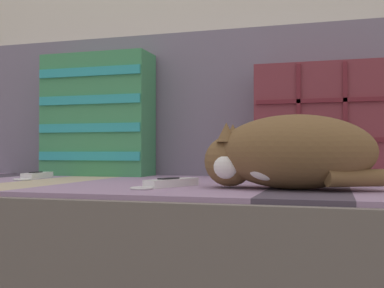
{
  "coord_description": "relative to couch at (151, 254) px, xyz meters",
  "views": [
    {
      "loc": [
        0.48,
        -1.14,
        0.48
      ],
      "look_at": [
        0.14,
        0.02,
        0.5
      ],
      "focal_mm": 45.0,
      "sensor_mm": 36.0,
      "label": 1
    }
  ],
  "objects": [
    {
      "name": "throw_pillow_striped",
      "position": [
        -0.29,
        0.24,
        0.41
      ],
      "size": [
        0.37,
        0.14,
        0.41
      ],
      "color": "#3D8956",
      "rests_on": "couch"
    },
    {
      "name": "game_remote_near",
      "position": [
        -0.37,
        0.01,
        0.21
      ],
      "size": [
        0.07,
        0.19,
        0.02
      ],
      "color": "white",
      "rests_on": "couch"
    },
    {
      "name": "throw_pillow_quilted",
      "position": [
        0.45,
        0.24,
        0.37
      ],
      "size": [
        0.39,
        0.14,
        0.34
      ],
      "color": "brown",
      "rests_on": "couch"
    },
    {
      "name": "sofa_backrest",
      "position": [
        0.0,
        0.38,
        0.44
      ],
      "size": [
        1.8,
        0.14,
        0.49
      ],
      "color": "slate",
      "rests_on": "couch"
    },
    {
      "name": "game_remote_far",
      "position": [
        0.12,
        -0.2,
        0.21
      ],
      "size": [
        0.11,
        0.21,
        0.02
      ],
      "color": "white",
      "rests_on": "couch"
    },
    {
      "name": "sleeping_cat",
      "position": [
        0.38,
        -0.19,
        0.28
      ],
      "size": [
        0.41,
        0.2,
        0.16
      ],
      "color": "brown",
      "rests_on": "couch"
    },
    {
      "name": "couch",
      "position": [
        0.0,
        0.0,
        0.0
      ],
      "size": [
        1.83,
        0.91,
        0.4
      ],
      "color": "gray",
      "rests_on": "ground_plane"
    }
  ]
}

